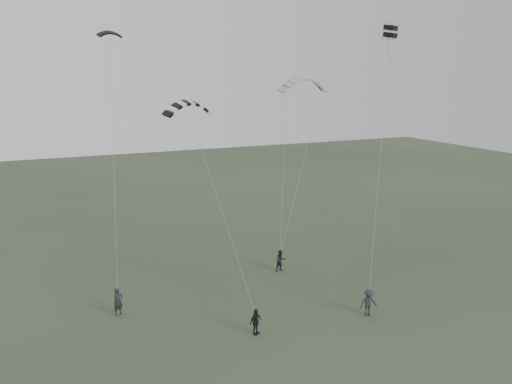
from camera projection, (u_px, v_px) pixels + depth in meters
name	position (u px, v px, depth m)	size (l,w,h in m)	color
ground	(273.00, 323.00, 28.89)	(140.00, 140.00, 0.00)	#303C26
flyer_left	(118.00, 302.00, 29.71)	(0.62, 0.40, 1.69)	black
flyer_right	(281.00, 261.00, 36.51)	(0.77, 0.60, 1.59)	black
flyer_center	(256.00, 322.00, 27.47)	(0.88, 0.36, 1.50)	black
flyer_far	(368.00, 303.00, 29.62)	(1.07, 0.61, 1.66)	#26272B
kite_dark_small	(110.00, 32.00, 30.37)	(1.46, 0.44, 0.49)	black
kite_pale_large	(304.00, 78.00, 41.50)	(4.23, 0.95, 1.72)	#ACAFB1
kite_striped	(188.00, 103.00, 27.44)	(2.81, 0.70, 1.12)	black
kite_box	(390.00, 31.00, 31.29)	(0.68, 0.68, 0.73)	black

